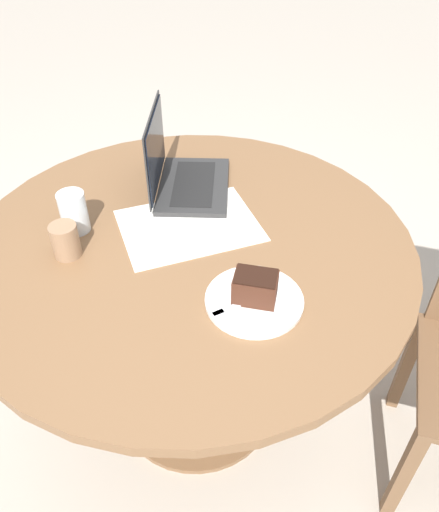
% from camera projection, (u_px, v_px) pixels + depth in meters
% --- Properties ---
extents(ground_plane, '(12.00, 12.00, 0.00)m').
position_uv_depth(ground_plane, '(198.00, 400.00, 1.79)').
color(ground_plane, '#B7AD9E').
extents(dining_table, '(1.17, 1.17, 0.74)m').
position_uv_depth(dining_table, '(192.00, 281.00, 1.41)').
color(dining_table, brown).
rests_on(dining_table, ground_plane).
extents(paper_document, '(0.42, 0.36, 0.00)m').
position_uv_depth(paper_document, '(191.00, 225.00, 1.35)').
color(paper_document, white).
rests_on(paper_document, dining_table).
extents(plate, '(0.22, 0.22, 0.01)m').
position_uv_depth(plate, '(254.00, 300.00, 1.13)').
color(plate, white).
rests_on(plate, dining_table).
extents(cake_slice, '(0.11, 0.09, 0.07)m').
position_uv_depth(cake_slice, '(255.00, 287.00, 1.10)').
color(cake_slice, '#472619').
rests_on(cake_slice, plate).
extents(fork, '(0.16, 0.09, 0.00)m').
position_uv_depth(fork, '(239.00, 305.00, 1.11)').
color(fork, silver).
rests_on(fork, plate).
extents(coffee_glass, '(0.07, 0.07, 0.09)m').
position_uv_depth(coffee_glass, '(65.00, 241.00, 1.23)').
color(coffee_glass, '#997556').
rests_on(coffee_glass, dining_table).
extents(water_glass, '(0.07, 0.07, 0.11)m').
position_uv_depth(water_glass, '(74.00, 212.00, 1.30)').
color(water_glass, silver).
rests_on(water_glass, dining_table).
extents(laptop, '(0.24, 0.32, 0.24)m').
position_uv_depth(laptop, '(183.00, 175.00, 1.46)').
color(laptop, '#2D2D2D').
rests_on(laptop, dining_table).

